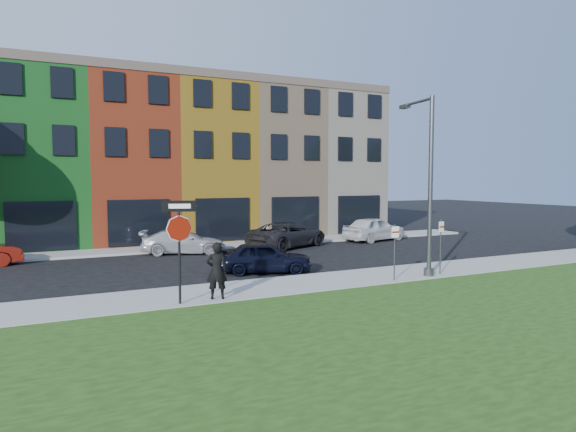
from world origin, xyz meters
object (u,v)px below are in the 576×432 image
sedan_near (265,257)px  street_lamp (427,186)px  stop_sign (179,231)px  man (217,271)px

sedan_near → street_lamp: 7.26m
stop_sign → street_lamp: (10.10, 0.35, 1.30)m
street_lamp → man: bearing=-168.7°
stop_sign → man: (1.23, 0.12, -1.35)m
stop_sign → man: stop_sign is taller
man → sedan_near: size_ratio=0.43×
sedan_near → street_lamp: size_ratio=0.60×
stop_sign → sedan_near: size_ratio=0.75×
man → sedan_near: man is taller
stop_sign → sedan_near: stop_sign is taller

